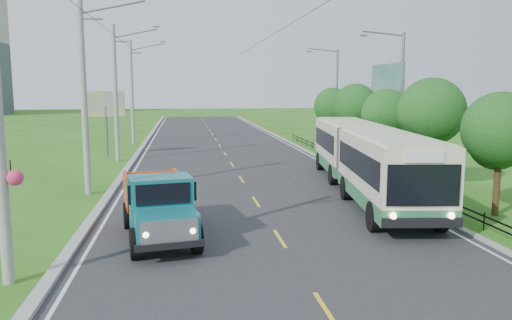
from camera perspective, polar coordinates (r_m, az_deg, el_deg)
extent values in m
plane|color=#2D5D16|center=(18.32, 2.74, -9.00)|extent=(240.00, 240.00, 0.00)
cube|color=#28282B|center=(37.72, -3.06, -0.07)|extent=(14.00, 120.00, 0.02)
cube|color=#9E9E99|center=(37.75, -14.01, -0.19)|extent=(0.40, 120.00, 0.15)
cube|color=#9E9E99|center=(39.01, 7.45, 0.21)|extent=(0.30, 120.00, 0.10)
cube|color=silver|center=(37.71, -13.18, -0.26)|extent=(0.12, 120.00, 0.00)
cube|color=silver|center=(38.88, 6.74, 0.15)|extent=(0.12, 120.00, 0.00)
cube|color=yellow|center=(18.32, 2.74, -8.94)|extent=(0.12, 2.20, 0.00)
cube|color=black|center=(33.58, 11.62, -0.75)|extent=(0.04, 40.00, 0.60)
sphere|color=#D83366|center=(15.09, -25.83, -1.83)|extent=(0.44, 0.44, 0.44)
cylinder|color=gray|center=(26.64, -19.08, 6.85)|extent=(0.32, 0.32, 10.00)
cube|color=slate|center=(26.77, -18.38, 15.05)|extent=(1.20, 0.10, 0.10)
cylinder|color=gray|center=(38.50, -15.76, 7.26)|extent=(0.32, 0.32, 10.00)
cube|color=slate|center=(38.58, -15.23, 12.93)|extent=(1.20, 0.10, 0.10)
cube|color=slate|center=(38.49, -11.32, 14.72)|extent=(0.50, 0.18, 0.12)
cylinder|color=gray|center=(50.42, -14.01, 7.47)|extent=(0.32, 0.32, 10.00)
cube|color=slate|center=(50.49, -13.58, 11.80)|extent=(1.20, 0.10, 0.10)
cube|color=slate|center=(50.41, -10.60, 13.15)|extent=(0.50, 0.18, 0.12)
cylinder|color=#382314|center=(23.59, 25.83, -2.23)|extent=(0.28, 0.28, 2.97)
sphere|color=#154C17|center=(23.33, 26.17, 3.16)|extent=(3.18, 3.18, 3.18)
sphere|color=#154C17|center=(23.91, 25.80, 1.75)|extent=(2.33, 2.33, 2.33)
cylinder|color=#382314|center=(28.66, 19.17, 0.24)|extent=(0.28, 0.28, 3.36)
sphere|color=#154C17|center=(28.44, 19.41, 5.28)|extent=(3.60, 3.60, 3.60)
sphere|color=#154C17|center=(29.02, 19.23, 3.91)|extent=(2.64, 2.64, 2.64)
cylinder|color=#382314|center=(34.07, 14.53, 1.34)|extent=(0.28, 0.28, 3.02)
sphere|color=#154C17|center=(33.89, 14.67, 5.15)|extent=(3.24, 3.24, 3.24)
sphere|color=#154C17|center=(34.46, 14.61, 4.12)|extent=(2.38, 2.38, 2.38)
cylinder|color=#382314|center=(39.62, 11.19, 2.54)|extent=(0.28, 0.28, 3.25)
sphere|color=#154C17|center=(39.47, 11.29, 6.06)|extent=(3.48, 3.48, 3.48)
sphere|color=#154C17|center=(40.03, 11.29, 5.09)|extent=(2.55, 2.55, 2.55)
cylinder|color=#382314|center=(45.31, 8.67, 3.18)|extent=(0.28, 0.28, 3.08)
sphere|color=#154C17|center=(45.17, 8.73, 6.10)|extent=(3.30, 3.30, 3.30)
sphere|color=#154C17|center=(45.73, 8.77, 5.30)|extent=(2.42, 2.42, 2.42)
cylinder|color=slate|center=(34.26, 16.26, 6.33)|extent=(0.20, 0.20, 9.00)
cylinder|color=slate|center=(33.87, 14.35, 13.84)|extent=(2.80, 0.10, 0.34)
cube|color=slate|center=(33.39, 12.22, 13.74)|extent=(0.45, 0.16, 0.12)
cylinder|color=slate|center=(47.36, 9.21, 6.97)|extent=(0.20, 0.20, 9.00)
cylinder|color=slate|center=(47.08, 7.67, 12.35)|extent=(2.80, 0.10, 0.34)
cube|color=slate|center=(46.73, 6.09, 12.23)|extent=(0.45, 0.16, 0.12)
cylinder|color=silver|center=(26.60, 18.69, -3.56)|extent=(0.64, 0.64, 0.40)
sphere|color=#154C17|center=(26.55, 18.72, -3.03)|extent=(0.44, 0.44, 0.44)
cylinder|color=silver|center=(33.80, 12.58, -0.89)|extent=(0.64, 0.64, 0.40)
sphere|color=#154C17|center=(33.76, 12.59, -0.47)|extent=(0.44, 0.44, 0.44)
cylinder|color=silver|center=(41.30, 8.65, 0.83)|extent=(0.64, 0.64, 0.40)
sphere|color=#154C17|center=(41.27, 8.65, 1.18)|extent=(0.44, 0.44, 0.44)
cylinder|color=slate|center=(41.77, -16.71, 3.15)|extent=(0.20, 0.20, 4.00)
cube|color=yellow|center=(41.65, -16.83, 6.16)|extent=(3.00, 0.15, 2.00)
cylinder|color=slate|center=(38.17, 16.02, 3.48)|extent=(0.24, 0.24, 5.00)
cylinder|color=slate|center=(42.76, 13.28, 4.05)|extent=(0.24, 0.24, 5.00)
cube|color=#144C47|center=(40.35, 14.74, 8.46)|extent=(0.20, 6.00, 3.00)
cube|color=#2E7443|center=(22.31, 14.86, -3.77)|extent=(3.89, 8.74, 0.62)
cube|color=beige|center=(22.07, 14.99, -0.22)|extent=(3.89, 8.74, 2.17)
cube|color=black|center=(22.07, 14.99, -0.19)|extent=(3.85, 8.08, 1.07)
cube|color=#2E7443|center=(31.22, 10.30, -0.27)|extent=(3.82, 8.18, 0.62)
cube|color=beige|center=(31.05, 10.36, 2.28)|extent=(3.82, 8.18, 2.17)
cube|color=black|center=(31.05, 10.36, 2.30)|extent=(3.77, 7.52, 1.07)
cube|color=#4C4C4C|center=(26.71, 12.20, 0.62)|extent=(2.77, 1.46, 2.68)
cube|color=black|center=(18.11, 18.59, -2.76)|extent=(2.52, 0.40, 1.46)
cylinder|color=black|center=(19.57, 13.30, -6.32)|extent=(0.51, 1.21, 1.17)
cylinder|color=black|center=(20.33, 20.31, -6.07)|extent=(0.51, 1.21, 1.17)
cylinder|color=black|center=(24.82, 10.22, -3.16)|extent=(0.51, 1.21, 1.17)
cylinder|color=black|center=(25.43, 15.87, -3.08)|extent=(0.51, 1.21, 1.17)
cylinder|color=black|center=(28.52, 8.76, -1.66)|extent=(0.51, 1.21, 1.17)
cylinder|color=black|center=(29.05, 13.72, -1.62)|extent=(0.51, 1.21, 1.17)
cylinder|color=black|center=(33.58, 7.31, -0.15)|extent=(0.51, 1.21, 1.17)
cylinder|color=black|center=(34.03, 11.56, -0.14)|extent=(0.51, 1.21, 1.17)
cube|color=#136B75|center=(16.31, -10.18, -7.53)|extent=(2.15, 1.61, 0.94)
cube|color=#136B75|center=(17.55, -10.82, -4.85)|extent=(2.27, 1.81, 1.87)
cube|color=black|center=(17.45, -10.86, -3.36)|extent=(2.43, 1.57, 0.66)
cube|color=black|center=(18.48, -11.03, -7.03)|extent=(1.84, 5.69, 0.23)
cube|color=#C13C12|center=(19.81, -11.64, -3.24)|extent=(2.58, 3.12, 1.22)
cylinder|color=black|center=(16.55, -13.64, -9.26)|extent=(0.49, 1.07, 1.03)
cylinder|color=black|center=(16.78, -6.85, -8.84)|extent=(0.49, 1.07, 1.03)
cylinder|color=black|center=(20.15, -14.41, -6.15)|extent=(0.49, 1.07, 1.03)
cylinder|color=black|center=(20.34, -8.85, -5.85)|extent=(0.49, 1.07, 1.03)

